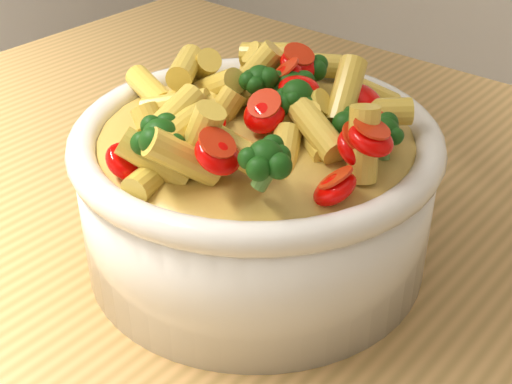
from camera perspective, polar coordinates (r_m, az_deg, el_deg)
The scene contains 3 objects.
table at distance 0.59m, azimuth 8.51°, elevation -14.98°, with size 1.20×0.80×0.90m.
serving_bowl at distance 0.52m, azimuth -0.00°, elevation 0.13°, with size 0.26×0.26×0.11m.
pasta_salad at distance 0.48m, azimuth -0.00°, elevation 7.06°, with size 0.20×0.20×0.05m.
Camera 1 is at (0.19, -0.36, 1.23)m, focal length 50.00 mm.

